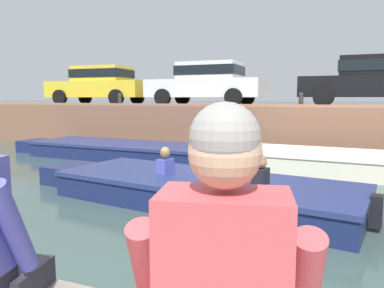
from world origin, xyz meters
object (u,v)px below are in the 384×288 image
boat_moored_west_navy (115,150)px  car_centre_black (371,79)px  car_leftmost_yellow (100,84)px  boat_moored_central_cream (348,164)px  car_left_inner_white (207,82)px  mooring_bollard_west (120,99)px  motorboat_passing (191,188)px  mooring_bollard_mid (301,99)px

boat_moored_west_navy → car_centre_black: bearing=23.6°
car_leftmost_yellow → boat_moored_central_cream: bearing=-19.0°
car_left_inner_white → mooring_bollard_west: (-3.02, -1.09, -0.61)m
boat_moored_west_navy → boat_moored_central_cream: (6.69, -0.07, 0.03)m
mooring_bollard_west → motorboat_passing: bearing=-48.3°
boat_moored_west_navy → boat_moored_central_cream: bearing=-0.6°
car_left_inner_white → boat_moored_west_navy: bearing=-121.0°
boat_moored_central_cream → mooring_bollard_west: 8.24m
motorboat_passing → car_left_inner_white: bearing=107.3°
mooring_bollard_west → mooring_bollard_mid: size_ratio=1.00×
boat_moored_central_cream → car_centre_black: size_ratio=1.58×
boat_moored_west_navy → car_leftmost_yellow: (-2.73, 3.17, 2.18)m
boat_moored_central_cream → motorboat_passing: motorboat_passing is taller
motorboat_passing → mooring_bollard_mid: 6.15m
car_leftmost_yellow → mooring_bollard_mid: size_ratio=9.52×
boat_moored_central_cream → motorboat_passing: (-2.63, -3.66, -0.02)m
boat_moored_west_navy → boat_moored_central_cream: boat_moored_central_cream is taller
motorboat_passing → car_left_inner_white: size_ratio=1.53×
car_leftmost_yellow → car_centre_black: size_ratio=1.03×
boat_moored_central_cream → car_leftmost_yellow: (-9.42, 3.25, 2.15)m
boat_moored_west_navy → car_centre_black: car_centre_black is taller
boat_moored_central_cream → motorboat_passing: size_ratio=0.99×
motorboat_passing → car_left_inner_white: 7.55m
boat_moored_west_navy → boat_moored_central_cream: 6.69m
boat_moored_west_navy → car_left_inner_white: (1.91, 3.17, 2.18)m
car_left_inner_white → mooring_bollard_mid: bearing=-17.7°
car_leftmost_yellow → mooring_bollard_west: bearing=-34.0°
motorboat_passing → boat_moored_west_navy: bearing=137.4°
boat_moored_west_navy → motorboat_passing: (4.06, -3.74, 0.00)m
car_leftmost_yellow → mooring_bollard_west: car_leftmost_yellow is taller
car_left_inner_white → mooring_bollard_mid: 3.64m
motorboat_passing → car_leftmost_yellow: 9.93m
boat_moored_west_navy → car_left_inner_white: car_left_inner_white is taller
mooring_bollard_mid → motorboat_passing: bearing=-102.3°
car_centre_black → mooring_bollard_mid: bearing=-150.7°
car_leftmost_yellow → mooring_bollard_mid: bearing=-7.7°
boat_moored_central_cream → mooring_bollard_west: mooring_bollard_west is taller
mooring_bollard_mid → mooring_bollard_west: bearing=180.0°
car_left_inner_white → mooring_bollard_mid: car_left_inner_white is taller
boat_moored_central_cream → mooring_bollard_mid: 2.98m
motorboat_passing → mooring_bollard_west: bearing=131.7°
motorboat_passing → car_leftmost_yellow: (-6.79, 6.91, 2.17)m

